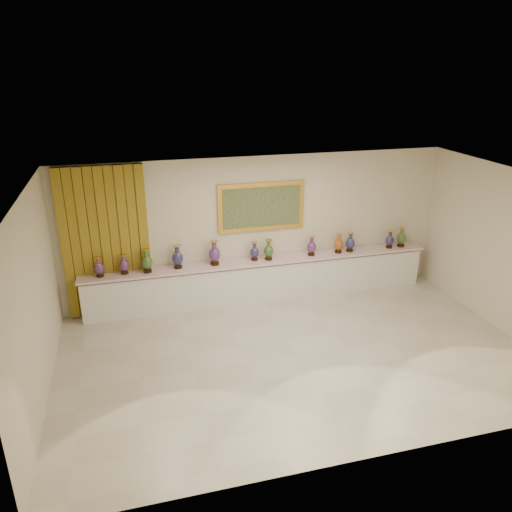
{
  "coord_description": "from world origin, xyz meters",
  "views": [
    {
      "loc": [
        -2.59,
        -6.93,
        4.75
      ],
      "look_at": [
        -0.26,
        1.7,
        1.22
      ],
      "focal_mm": 35.0,
      "sensor_mm": 36.0,
      "label": 1
    }
  ],
  "objects": [
    {
      "name": "vase_8",
      "position": [
        1.71,
        2.23,
        1.09
      ],
      "size": [
        0.2,
        0.2,
        0.42
      ],
      "rotation": [
        0.0,
        0.0,
        -0.04
      ],
      "color": "black",
      "rests_on": "counter"
    },
    {
      "name": "vase_1",
      "position": [
        -2.74,
        2.25,
        1.08
      ],
      "size": [
        0.2,
        0.2,
        0.39
      ],
      "rotation": [
        0.0,
        0.0,
        0.09
      ],
      "color": "black",
      "rests_on": "counter"
    },
    {
      "name": "vase_3",
      "position": [
        -1.71,
        2.27,
        1.11
      ],
      "size": [
        0.25,
        0.25,
        0.47
      ],
      "rotation": [
        0.0,
        0.0,
        0.13
      ],
      "color": "black",
      "rests_on": "counter"
    },
    {
      "name": "vase_2",
      "position": [
        -2.3,
        2.22,
        1.11
      ],
      "size": [
        0.28,
        0.28,
        0.47
      ],
      "rotation": [
        0.0,
        0.0,
        -0.36
      ],
      "color": "black",
      "rests_on": "counter"
    },
    {
      "name": "vase_4",
      "position": [
        -0.97,
        2.26,
        1.13
      ],
      "size": [
        0.28,
        0.28,
        0.51
      ],
      "rotation": [
        0.0,
        0.0,
        -0.2
      ],
      "color": "black",
      "rests_on": "counter"
    },
    {
      "name": "vase_6",
      "position": [
        0.15,
        2.23,
        1.1
      ],
      "size": [
        0.22,
        0.22,
        0.44
      ],
      "rotation": [
        0.0,
        0.0,
        -0.1
      ],
      "color": "black",
      "rests_on": "counter"
    },
    {
      "name": "vase_9",
      "position": [
        1.98,
        2.24,
        1.09
      ],
      "size": [
        0.23,
        0.23,
        0.43
      ],
      "rotation": [
        0.0,
        0.0,
        -0.16
      ],
      "color": "black",
      "rests_on": "counter"
    },
    {
      "name": "room",
      "position": [
        -2.54,
        2.44,
        1.58
      ],
      "size": [
        8.0,
        8.0,
        8.0
      ],
      "color": "beige",
      "rests_on": "ground"
    },
    {
      "name": "ground",
      "position": [
        0.0,
        0.0,
        0.0
      ],
      "size": [
        8.0,
        8.0,
        0.0
      ],
      "primitive_type": "plane",
      "color": "beige",
      "rests_on": "ground"
    },
    {
      "name": "vase_10",
      "position": [
        2.91,
        2.21,
        1.08
      ],
      "size": [
        0.24,
        0.24,
        0.39
      ],
      "rotation": [
        0.0,
        0.0,
        -0.37
      ],
      "color": "black",
      "rests_on": "counter"
    },
    {
      "name": "vase_5",
      "position": [
        -0.14,
        2.28,
        1.08
      ],
      "size": [
        0.22,
        0.22,
        0.39
      ],
      "rotation": [
        0.0,
        0.0,
        0.22
      ],
      "color": "black",
      "rests_on": "counter"
    },
    {
      "name": "counter",
      "position": [
        0.0,
        2.27,
        0.44
      ],
      "size": [
        7.28,
        0.48,
        0.9
      ],
      "color": "white",
      "rests_on": "ground"
    },
    {
      "name": "vase_7",
      "position": [
        1.09,
        2.24,
        1.09
      ],
      "size": [
        0.21,
        0.21,
        0.42
      ],
      "rotation": [
        0.0,
        0.0,
        -0.09
      ],
      "color": "black",
      "rests_on": "counter"
    },
    {
      "name": "label_card",
      "position": [
        -1.71,
        2.13,
        0.9
      ],
      "size": [
        0.1,
        0.06,
        0.0
      ],
      "primitive_type": "cube",
      "color": "white",
      "rests_on": "counter"
    },
    {
      "name": "vase_11",
      "position": [
        3.2,
        2.22,
        1.1
      ],
      "size": [
        0.26,
        0.26,
        0.44
      ],
      "rotation": [
        0.0,
        0.0,
        -0.39
      ],
      "color": "black",
      "rests_on": "counter"
    },
    {
      "name": "vase_0",
      "position": [
        -3.2,
        2.23,
        1.08
      ],
      "size": [
        0.22,
        0.22,
        0.4
      ],
      "rotation": [
        0.0,
        0.0,
        0.19
      ],
      "color": "black",
      "rests_on": "counter"
    }
  ]
}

